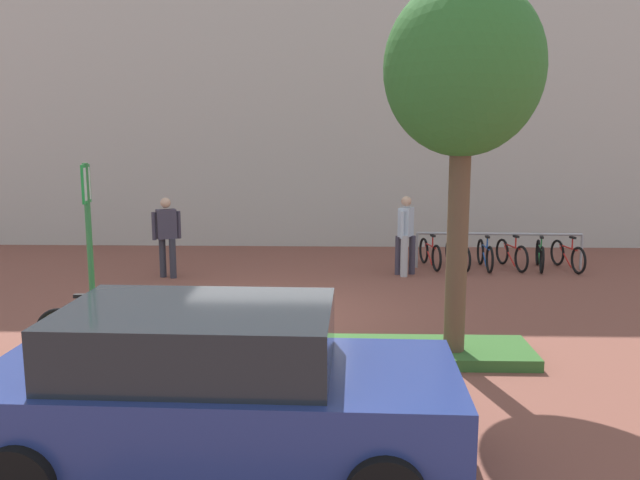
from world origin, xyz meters
TOP-DOWN VIEW (x-y plane):
  - ground_plane at (0.00, 0.00)m, footprint 60.00×60.00m
  - building_facade at (0.00, 7.41)m, footprint 28.00×1.20m
  - planter_strip at (0.23, -1.94)m, footprint 7.00×1.10m
  - tree_sidewalk at (2.63, -2.06)m, footprint 2.03×2.03m
  - parking_sign_post at (-2.34, -1.94)m, footprint 0.08×0.36m
  - bike_at_sign at (-2.34, -1.87)m, footprint 1.68×0.42m
  - bike_rack_cluster at (4.71, 4.05)m, footprint 3.76×1.70m
  - bollard_steel at (2.48, 3.15)m, footprint 0.16×0.16m
  - person_suited_navy at (-2.59, 2.91)m, footprint 0.56×0.39m
  - person_casual_tan at (2.52, 3.38)m, footprint 0.45×0.57m
  - car_navy_sedan at (-0.05, -4.97)m, footprint 4.35×2.12m

SIDE VIEW (x-z plane):
  - ground_plane at x=0.00m, z-range 0.00..0.00m
  - planter_strip at x=0.23m, z-range 0.00..0.16m
  - bike_rack_cluster at x=4.71m, z-range -0.07..0.76m
  - bike_at_sign at x=-2.34m, z-range -0.08..0.78m
  - bollard_steel at x=2.48m, z-range 0.00..0.90m
  - car_navy_sedan at x=-0.05m, z-range -0.01..1.53m
  - person_suited_navy at x=-2.59m, z-range 0.12..1.84m
  - person_casual_tan at x=2.52m, z-range 0.12..1.84m
  - parking_sign_post at x=-2.34m, z-range 0.40..3.08m
  - tree_sidewalk at x=2.63m, z-range 1.32..6.33m
  - building_facade at x=0.00m, z-range 0.00..10.00m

